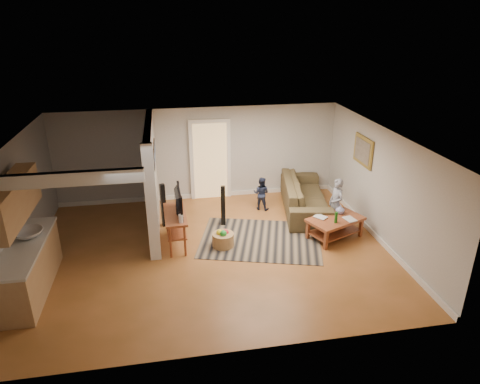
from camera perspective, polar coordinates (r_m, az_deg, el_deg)
name	(u,v)px	position (r m, az deg, el deg)	size (l,w,h in m)	color
ground	(213,251)	(9.30, -3.64, -7.88)	(7.50, 7.50, 0.00)	brown
room_shell	(158,184)	(9.02, -10.92, 1.01)	(7.54, 6.02, 2.52)	#ABA9A4
area_rug	(261,239)	(9.74, 2.77, -6.32)	(2.67, 1.95, 0.01)	black
sofa	(304,209)	(11.30, 8.55, -2.30)	(2.70, 1.06, 0.79)	#453B22
coffee_table	(335,222)	(9.90, 12.61, -3.94)	(1.42, 1.15, 0.73)	maroon
tv_console	(176,216)	(9.32, -8.56, -3.24)	(0.49, 1.22, 1.04)	maroon
speaker_left	(223,206)	(10.17, -2.26, -1.85)	(0.10, 0.10, 1.01)	black
speaker_right	(163,205)	(10.27, -10.18, -1.76)	(0.11, 0.11, 1.07)	black
toy_basket	(223,239)	(9.39, -2.27, -6.30)	(0.47, 0.47, 0.42)	#9C7643
child	(334,226)	(10.54, 12.40, -4.51)	(0.44, 0.29, 1.22)	gray
toddler	(261,209)	(11.21, 2.81, -2.26)	(0.43, 0.33, 0.88)	#1D243C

